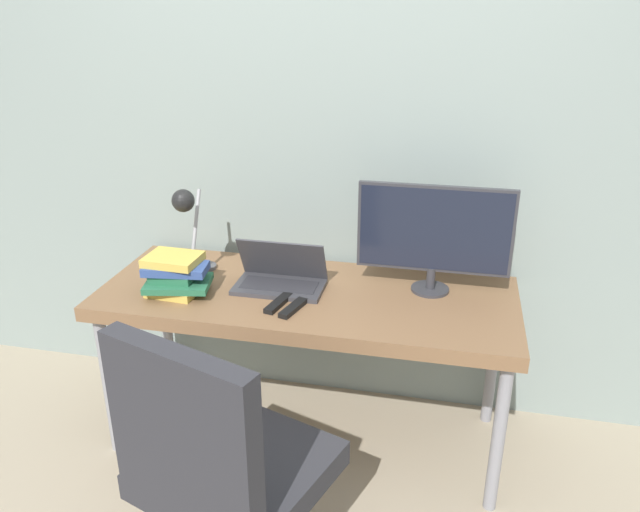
{
  "coord_description": "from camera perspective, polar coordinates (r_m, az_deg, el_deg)",
  "views": [
    {
      "loc": [
        0.55,
        -1.91,
        1.85
      ],
      "look_at": [
        0.06,
        0.31,
        0.9
      ],
      "focal_mm": 35.0,
      "sensor_mm": 36.0,
      "label": 1
    }
  ],
  "objects": [
    {
      "name": "tv_remote",
      "position": [
        2.43,
        -2.47,
        -4.77
      ],
      "size": [
        0.08,
        0.17,
        0.02
      ],
      "color": "black",
      "rests_on": "desk"
    },
    {
      "name": "office_chair",
      "position": [
        2.01,
        -9.26,
        -17.96
      ],
      "size": [
        0.67,
        0.66,
        1.0
      ],
      "color": "black",
      "rests_on": "ground_plane"
    },
    {
      "name": "monitor",
      "position": [
        2.53,
        10.4,
        2.1
      ],
      "size": [
        0.62,
        0.16,
        0.45
      ],
      "color": "#333338",
      "rests_on": "desk"
    },
    {
      "name": "desk_lamp",
      "position": [
        2.62,
        -11.99,
        3.7
      ],
      "size": [
        0.1,
        0.26,
        0.42
      ],
      "color": "#4C4C51",
      "rests_on": "desk"
    },
    {
      "name": "ground_plane",
      "position": [
        2.72,
        -2.89,
        -20.2
      ],
      "size": [
        12.0,
        12.0,
        0.0
      ],
      "primitive_type": "plane",
      "color": "tan"
    },
    {
      "name": "wall_back",
      "position": [
        2.77,
        0.67,
        11.27
      ],
      "size": [
        8.0,
        0.05,
        2.6
      ],
      "color": "gray",
      "rests_on": "ground_plane"
    },
    {
      "name": "book_stack",
      "position": [
        2.6,
        -13.11,
        -1.7
      ],
      "size": [
        0.29,
        0.23,
        0.16
      ],
      "color": "gold",
      "rests_on": "desk"
    },
    {
      "name": "desk",
      "position": [
        2.61,
        -1.22,
        -4.49
      ],
      "size": [
        1.71,
        0.68,
        0.72
      ],
      "color": "brown",
      "rests_on": "ground_plane"
    },
    {
      "name": "laptop",
      "position": [
        2.61,
        -3.65,
        -1.98
      ],
      "size": [
        0.37,
        0.21,
        0.21
      ],
      "color": "#38383D",
      "rests_on": "desk"
    },
    {
      "name": "media_remote",
      "position": [
        2.47,
        -3.83,
        -4.32
      ],
      "size": [
        0.08,
        0.17,
        0.02
      ],
      "color": "black",
      "rests_on": "desk"
    }
  ]
}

